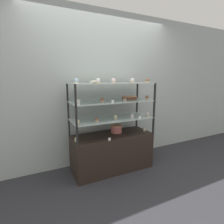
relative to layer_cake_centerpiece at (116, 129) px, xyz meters
The scene contains 29 objects.
ground_plane 0.67m from the layer_cake_centerpiece, 150.86° to the right, with size 20.00×20.00×0.00m, color #2D2D33.
back_wall 0.74m from the layer_cake_centerpiece, 108.06° to the left, with size 8.00×0.05×2.60m.
display_base 0.38m from the layer_cake_centerpiece, 150.86° to the right, with size 1.29×0.51×0.59m.
display_riser_lower 0.23m from the layer_cake_centerpiece, 150.86° to the right, with size 1.29×0.51×0.28m.
display_riser_middle 0.49m from the layer_cake_centerpiece, 150.86° to the right, with size 1.29×0.51×0.28m.
display_riser_upper 0.76m from the layer_cake_centerpiece, 150.86° to the right, with size 1.29×0.51×0.28m.
layer_cake_centerpiece is the anchor object (origin of this frame).
sheet_cake_frosted 0.56m from the layer_cake_centerpiece, ahead, with size 0.19×0.17×0.06m.
cupcake_0 0.72m from the layer_cake_centerpiece, behind, with size 0.05×0.05×0.06m.
cupcake_1 0.49m from the layer_cake_centerpiece, 15.81° to the right, with size 0.05×0.05×0.06m.
price_tag_0 0.40m from the layer_cake_centerpiece, 131.73° to the right, with size 0.04×0.00×0.04m.
cupcake_2 0.77m from the layer_cake_centerpiece, 164.50° to the right, with size 0.05×0.05×0.07m.
cupcake_3 0.52m from the layer_cake_centerpiece, 155.26° to the right, with size 0.05×0.05×0.07m.
cupcake_4 0.30m from the layer_cake_centerpiece, 121.75° to the right, with size 0.05×0.05×0.07m.
cupcake_5 0.36m from the layer_cake_centerpiece, 43.90° to the right, with size 0.05×0.05×0.07m.
cupcake_6 0.57m from the layer_cake_centerpiece, 22.62° to the right, with size 0.05×0.05×0.07m.
price_tag_1 0.46m from the layer_cake_centerpiece, 49.10° to the right, with size 0.04×0.00×0.04m.
cupcake_7 0.88m from the layer_cake_centerpiece, 164.49° to the right, with size 0.06×0.06×0.07m.
cupcake_8 0.62m from the layer_cake_centerpiece, 157.19° to the right, with size 0.06×0.06×0.07m.
cupcake_9 0.54m from the layer_cake_centerpiece, 62.59° to the right, with size 0.06×0.06×0.07m.
cupcake_10 0.72m from the layer_cake_centerpiece, 20.36° to the right, with size 0.06×0.06×0.07m.
price_tag_2 0.63m from the layer_cake_centerpiece, 125.67° to the right, with size 0.04×0.00×0.04m.
cupcake_11 1.05m from the layer_cake_centerpiece, 169.84° to the right, with size 0.06×0.06×0.07m.
cupcake_12 0.90m from the layer_cake_centerpiece, 154.33° to the right, with size 0.06×0.06×0.07m.
cupcake_13 0.81m from the layer_cake_centerpiece, 133.01° to the right, with size 0.06×0.06×0.07m.
cupcake_14 0.84m from the layer_cake_centerpiece, 49.70° to the right, with size 0.06×0.06×0.07m.
cupcake_15 0.94m from the layer_cake_centerpiece, 21.39° to the right, with size 0.06×0.06×0.07m.
price_tag_3 0.99m from the layer_cake_centerpiece, 150.56° to the right, with size 0.04×0.00×0.04m.
donut_glazed 0.88m from the layer_cake_centerpiece, 167.52° to the right, with size 0.15×0.15×0.04m.
Camera 1 is at (-1.18, -2.43, 1.50)m, focal length 28.00 mm.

